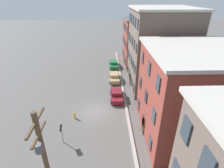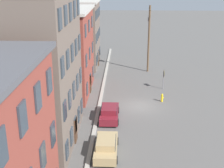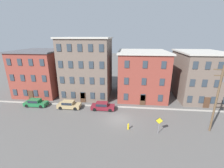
% 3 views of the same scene
% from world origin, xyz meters
% --- Properties ---
extents(ground_plane, '(200.00, 200.00, 0.00)m').
position_xyz_m(ground_plane, '(0.00, 0.00, 0.00)').
color(ground_plane, '#565451').
extents(kerb_strip, '(56.00, 0.36, 0.16)m').
position_xyz_m(kerb_strip, '(0.00, 4.50, 0.08)').
color(kerb_strip, '#9E998E').
rests_on(kerb_strip, ground_plane).
extents(apartment_corner, '(10.05, 11.31, 10.30)m').
position_xyz_m(apartment_corner, '(-19.60, 11.39, 5.16)').
color(apartment_corner, brown).
rests_on(apartment_corner, ground_plane).
extents(apartment_midblock, '(10.85, 9.62, 13.17)m').
position_xyz_m(apartment_midblock, '(-8.03, 10.55, 6.60)').
color(apartment_midblock, '#66564C').
rests_on(apartment_midblock, ground_plane).
extents(apartment_far, '(10.70, 11.76, 10.26)m').
position_xyz_m(apartment_far, '(4.33, 11.62, 5.14)').
color(apartment_far, brown).
rests_on(apartment_far, ground_plane).
extents(apartment_annex, '(9.14, 11.81, 10.32)m').
position_xyz_m(apartment_annex, '(16.54, 11.64, 5.17)').
color(apartment_annex, '#66564C').
rests_on(apartment_annex, ground_plane).
extents(car_green, '(4.40, 1.92, 1.43)m').
position_xyz_m(car_green, '(-16.99, 3.35, 0.75)').
color(car_green, '#1E6638').
rests_on(car_green, ground_plane).
extents(car_tan, '(4.40, 1.92, 1.43)m').
position_xyz_m(car_tan, '(-10.03, 3.15, 0.75)').
color(car_tan, tan).
rests_on(car_tan, ground_plane).
extents(car_maroon, '(4.40, 1.92, 1.43)m').
position_xyz_m(car_maroon, '(-3.43, 3.20, 0.75)').
color(car_maroon, maroon).
rests_on(car_maroon, ground_plane).
extents(caution_sign, '(1.05, 0.08, 2.61)m').
position_xyz_m(caution_sign, '(5.73, -3.29, 1.75)').
color(caution_sign, slate).
rests_on(caution_sign, ground_plane).
extents(utility_pole, '(2.40, 0.44, 9.84)m').
position_xyz_m(utility_pole, '(13.49, -1.83, 5.52)').
color(utility_pole, brown).
rests_on(utility_pole, ground_plane).
extents(fire_hydrant, '(0.24, 0.34, 0.96)m').
position_xyz_m(fire_hydrant, '(1.45, -2.68, 0.48)').
color(fire_hydrant, yellow).
rests_on(fire_hydrant, ground_plane).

